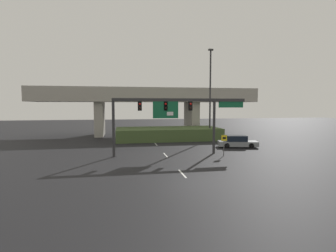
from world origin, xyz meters
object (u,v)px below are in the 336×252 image
at_px(parked_sedan_near_right, 237,142).
at_px(signal_gantry, 175,110).
at_px(speed_limit_sign, 224,142).
at_px(highway_light_pole_near, 210,92).

bearing_deg(parked_sedan_near_right, signal_gantry, -145.78).
xyz_separation_m(signal_gantry, parked_sedan_near_right, (8.56, 3.39, -4.06)).
relative_size(speed_limit_sign, parked_sedan_near_right, 0.44).
bearing_deg(parked_sedan_near_right, speed_limit_sign, -114.56).
xyz_separation_m(speed_limit_sign, parked_sedan_near_right, (3.80, 5.01, -0.77)).
relative_size(speed_limit_sign, highway_light_pole_near, 0.16).
xyz_separation_m(signal_gantry, highway_light_pole_near, (7.59, 10.84, 2.37)).
xyz_separation_m(highway_light_pole_near, parked_sedan_near_right, (0.97, -7.45, -6.43)).
height_order(signal_gantry, speed_limit_sign, signal_gantry).
distance_m(signal_gantry, speed_limit_sign, 6.01).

